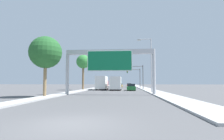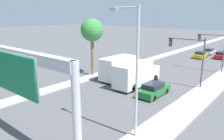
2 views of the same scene
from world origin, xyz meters
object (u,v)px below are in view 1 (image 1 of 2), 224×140
street_lamp_right (150,61)px  car_mid_left (129,85)px  palm_tree_foreground (46,53)px  car_near_left (131,87)px  car_far_right (120,85)px  traffic_light_mid_block (135,75)px  truck_box_secondary (102,83)px  car_mid_center (120,85)px  traffic_light_near_intersection (137,73)px  palm_tree_background (83,62)px  truck_box_primary (116,83)px  sign_gantry (110,60)px

street_lamp_right → car_mid_left: bearing=94.7°
palm_tree_foreground → car_near_left: bearing=58.7°
car_far_right → traffic_light_mid_block: bearing=-62.3°
car_mid_left → street_lamp_right: 37.54m
car_far_right → truck_box_secondary: truck_box_secondary is taller
car_mid_center → palm_tree_foreground: (-7.76, -50.46, 4.96)m
traffic_light_near_intersection → truck_box_secondary: bearing=-159.9°
car_mid_center → palm_tree_background: palm_tree_background is taller
car_near_left → palm_tree_foreground: bearing=-121.3°
car_mid_center → traffic_light_mid_block: traffic_light_mid_block is taller
truck_box_secondary → traffic_light_near_intersection: size_ratio=1.20×
truck_box_primary → car_near_left: bearing=-25.2°
car_far_right → truck_box_secondary: size_ratio=0.59×
palm_tree_foreground → truck_box_secondary: bearing=78.7°
car_near_left → truck_box_primary: truck_box_primary is taller
palm_tree_background → street_lamp_right: street_lamp_right is taller
sign_gantry → car_far_right: (0.00, 40.30, -4.51)m
car_near_left → car_mid_left: bearing=90.0°
palm_tree_background → car_mid_center: bearing=75.3°
palm_tree_foreground → car_mid_center: bearing=81.3°
traffic_light_mid_block → car_near_left: bearing=-96.5°
palm_tree_foreground → street_lamp_right: (14.33, 9.81, 0.01)m
palm_tree_foreground → street_lamp_right: street_lamp_right is taller
sign_gantry → palm_tree_foreground: bearing=-150.3°
traffic_light_near_intersection → palm_tree_foreground: palm_tree_foreground is taller
traffic_light_mid_block → palm_tree_background: size_ratio=0.73×
car_mid_center → street_lamp_right: (6.57, -40.65, 4.97)m
car_mid_center → car_mid_left: 5.00m
truck_box_primary → palm_tree_foreground: (-7.76, -20.15, 4.01)m
car_far_right → street_lamp_right: (6.57, -34.90, 4.95)m
traffic_light_mid_block → palm_tree_foreground: (-13.10, -34.53, 1.43)m
traffic_light_mid_block → truck_box_primary: bearing=-110.4°
car_near_left → truck_box_primary: size_ratio=0.59×
car_mid_left → palm_tree_foreground: (-11.26, -46.90, 4.91)m
truck_box_secondary → palm_tree_background: 6.83m
car_mid_center → car_far_right: size_ratio=1.06×
car_far_right → truck_box_primary: (0.00, -24.57, 0.93)m
traffic_light_mid_block → street_lamp_right: (1.23, -24.72, 1.44)m
car_mid_center → truck_box_secondary: size_ratio=0.62×
truck_box_secondary → truck_box_primary: bearing=-19.0°
traffic_light_near_intersection → palm_tree_background: 14.08m
car_mid_center → car_far_right: (0.00, -5.75, 0.02)m
truck_box_primary → sign_gantry: bearing=-90.0°
traffic_light_near_intersection → car_mid_left: bearing=94.4°
street_lamp_right → truck_box_secondary: bearing=131.1°
car_mid_left → car_far_right: (-3.50, -2.19, -0.03)m
car_mid_center → street_lamp_right: bearing=-80.8°
car_far_right → sign_gantry: bearing=-90.0°
sign_gantry → traffic_light_mid_block: (5.34, 30.11, -1.01)m
car_mid_center → palm_tree_background: (-7.96, -30.29, 6.07)m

